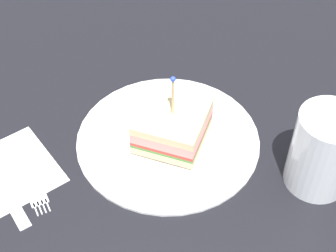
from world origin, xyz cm
name	(u,v)px	position (x,y,z in cm)	size (l,w,h in cm)	color
ground_plane	(168,145)	(0.00, 0.00, -1.00)	(91.00, 91.00, 2.00)	black
plate	(168,138)	(0.00, 0.00, 0.40)	(24.95, 24.95, 0.80)	white
sandwich_half_center	(172,128)	(0.62, -0.47, 3.12)	(9.25, 9.79, 10.69)	beige
drink_glass	(322,155)	(19.77, -1.76, 4.77)	(7.88, 7.88, 10.95)	silver
napkin	(11,171)	(-18.27, -10.42, 0.07)	(11.86, 10.67, 0.15)	white
fork	(33,186)	(-14.38, -12.03, 0.18)	(8.74, 9.70, 0.35)	silver
knife	(7,194)	(-16.95, -14.06, 0.18)	(10.81, 9.66, 0.35)	silver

